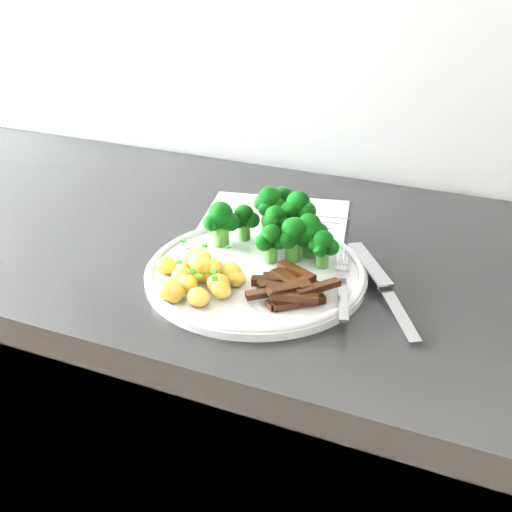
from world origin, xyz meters
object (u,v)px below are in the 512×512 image
at_px(plate, 256,271).
at_px(knife, 389,299).
at_px(broccoli, 280,221).
at_px(beef_strips, 290,287).
at_px(potatoes, 200,273).
at_px(recipe_paper, 268,238).
at_px(counter, 262,470).
at_px(fork, 342,288).

relative_size(plate, knife, 1.40).
height_order(broccoli, beef_strips, broccoli).
height_order(potatoes, knife, potatoes).
bearing_deg(beef_strips, recipe_paper, 120.77).
bearing_deg(plate, recipe_paper, 103.94).
bearing_deg(counter, knife, -23.42).
bearing_deg(potatoes, plate, 52.17).
height_order(counter, beef_strips, beef_strips).
xyz_separation_m(recipe_paper, broccoli, (0.03, -0.04, 0.05)).
distance_m(plate, beef_strips, 0.07).
relative_size(recipe_paper, beef_strips, 3.11).
distance_m(recipe_paper, plate, 0.11).
bearing_deg(fork, plate, 173.88).
xyz_separation_m(counter, potatoes, (-0.02, -0.14, 0.46)).
bearing_deg(beef_strips, potatoes, -166.69).
relative_size(plate, fork, 1.76).
xyz_separation_m(counter, plate, (0.02, -0.08, 0.44)).
xyz_separation_m(recipe_paper, beef_strips, (0.08, -0.14, 0.02)).
distance_m(counter, broccoli, 0.48).
bearing_deg(recipe_paper, fork, -39.87).
distance_m(recipe_paper, fork, 0.18).
relative_size(plate, broccoli, 1.51).
relative_size(plate, potatoes, 2.37).
distance_m(recipe_paper, broccoli, 0.07).
relative_size(broccoli, fork, 1.16).
bearing_deg(broccoli, knife, -23.37).
bearing_deg(recipe_paper, broccoli, -48.98).
bearing_deg(potatoes, counter, 81.07).
distance_m(counter, plate, 0.45).
xyz_separation_m(counter, recipe_paper, (-0.00, 0.02, 0.43)).
height_order(counter, fork, fork).
bearing_deg(beef_strips, fork, 22.33).
xyz_separation_m(potatoes, beef_strips, (0.11, 0.02, -0.01)).
distance_m(recipe_paper, knife, 0.22).
height_order(potatoes, beef_strips, potatoes).
distance_m(broccoli, potatoes, 0.14).
bearing_deg(fork, recipe_paper, 140.13).
bearing_deg(knife, plate, 179.74).
bearing_deg(beef_strips, counter, 124.77).
xyz_separation_m(recipe_paper, fork, (0.14, -0.12, 0.02)).
bearing_deg(potatoes, knife, 15.49).
bearing_deg(knife, broccoli, 156.63).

